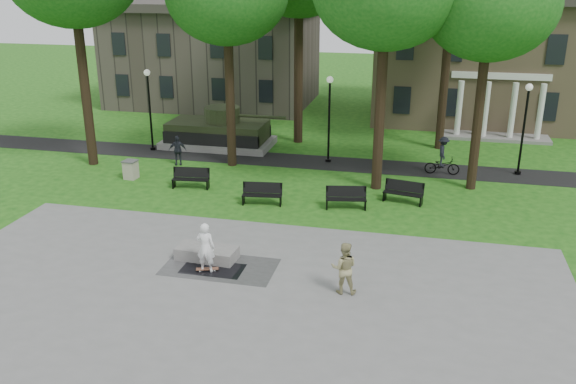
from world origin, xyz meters
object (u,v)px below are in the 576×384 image
skateboarder (206,247)px  trash_bin (131,169)px  friend_watching (344,268)px  cyclist (443,159)px  park_bench_0 (191,177)px  concrete_block (207,253)px

skateboarder → trash_bin: skateboarder is taller
skateboarder → friend_watching: bearing=173.9°
cyclist → park_bench_0: (-11.92, -4.91, -0.30)m
park_bench_0 → friend_watching: bearing=-51.3°
skateboarder → trash_bin: (-7.30, 8.81, -0.45)m
park_bench_0 → concrete_block: bearing=-71.1°
concrete_block → skateboarder: (0.32, -0.93, 0.69)m
cyclist → park_bench_0: size_ratio=1.09×
friend_watching → trash_bin: friend_watching is taller
skateboarder → park_bench_0: bearing=-66.4°
friend_watching → park_bench_0: 12.23m
concrete_block → friend_watching: bearing=-14.4°
park_bench_0 → trash_bin: size_ratio=1.92×
cyclist → friend_watching: bearing=165.1°
cyclist → concrete_block: bearing=143.7°
trash_bin → skateboarder: bearing=-50.4°
concrete_block → cyclist: 14.83m
concrete_block → park_bench_0: size_ratio=1.20×
trash_bin → park_bench_0: bearing=-10.0°
friend_watching → concrete_block: bearing=-21.6°
skateboarder → park_bench_0: size_ratio=0.99×
concrete_block → trash_bin: bearing=131.5°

